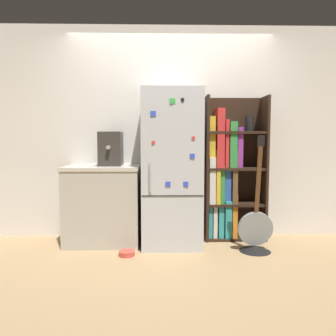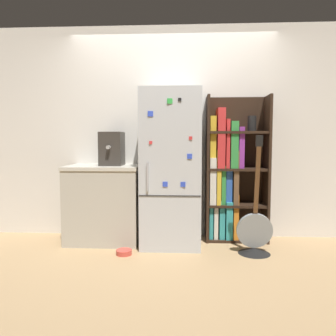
{
  "view_description": "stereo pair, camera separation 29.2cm",
  "coord_description": "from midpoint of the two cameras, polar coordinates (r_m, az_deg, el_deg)",
  "views": [
    {
      "loc": [
        -0.13,
        -3.64,
        1.19
      ],
      "look_at": [
        -0.04,
        0.15,
        0.88
      ],
      "focal_mm": 35.0,
      "sensor_mm": 36.0,
      "label": 1
    },
    {
      "loc": [
        0.17,
        -3.63,
        1.19
      ],
      "look_at": [
        -0.04,
        0.15,
        0.88
      ],
      "focal_mm": 35.0,
      "sensor_mm": 36.0,
      "label": 2
    }
  ],
  "objects": [
    {
      "name": "ground_plane",
      "position": [
        3.82,
        2.73,
        -13.47
      ],
      "size": [
        16.0,
        16.0,
        0.0
      ],
      "primitive_type": "plane",
      "color": "tan"
    },
    {
      "name": "wall_back",
      "position": [
        4.11,
        2.85,
        6.19
      ],
      "size": [
        8.0,
        0.05,
        2.6
      ],
      "color": "white",
      "rests_on": "ground_plane"
    },
    {
      "name": "refrigerator",
      "position": [
        3.76,
        2.8,
        -0.06
      ],
      "size": [
        0.67,
        0.7,
        1.76
      ],
      "color": "silver",
      "rests_on": "ground_plane"
    },
    {
      "name": "bookshelf",
      "position": [
        4.02,
        12.72,
        -0.94
      ],
      "size": [
        0.73,
        0.33,
        1.72
      ],
      "color": "black",
      "rests_on": "ground_plane"
    },
    {
      "name": "kitchen_counter",
      "position": [
        3.95,
        -8.93,
        -6.13
      ],
      "size": [
        0.86,
        0.6,
        0.91
      ],
      "color": "#BCB7A8",
      "rests_on": "ground_plane"
    },
    {
      "name": "espresso_machine",
      "position": [
        3.91,
        -7.62,
        3.35
      ],
      "size": [
        0.26,
        0.37,
        0.39
      ],
      "color": "#38332D",
      "rests_on": "kitchen_counter"
    },
    {
      "name": "guitar",
      "position": [
        3.69,
        17.08,
        -11.51
      ],
      "size": [
        0.38,
        0.34,
        1.25
      ],
      "color": "black",
      "rests_on": "ground_plane"
    },
    {
      "name": "pet_bowl",
      "position": [
        3.56,
        -5.28,
        -14.35
      ],
      "size": [
        0.17,
        0.17,
        0.05
      ],
      "color": "#D84C3F",
      "rests_on": "ground_plane"
    }
  ]
}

